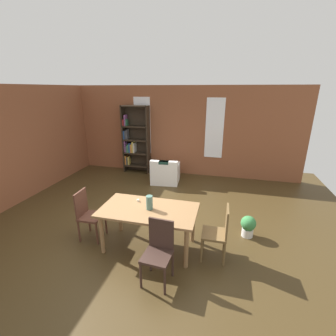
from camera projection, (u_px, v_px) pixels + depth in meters
The scene contains 13 objects.
ground_plane at pixel (141, 228), 4.80m from camera, with size 8.99×8.99×0.00m, color #403118.
back_wall_brick at pixel (178, 131), 7.57m from camera, with size 7.70×0.12×2.82m, color brown.
window_pane_0 at pixel (142, 126), 7.74m from camera, with size 0.55×0.02×1.83m, color white.
window_pane_1 at pixel (214, 129), 7.19m from camera, with size 0.55×0.02×1.83m, color white.
dining_table at pixel (149, 214), 4.05m from camera, with size 1.66×0.90×0.76m.
vase_on_table at pixel (149, 203), 3.97m from camera, with size 0.11×0.11×0.24m, color #4C7266.
tealight_candle_0 at pixel (138, 200), 4.27m from camera, with size 0.04×0.04×0.04m, color silver.
dining_chair_near_right at pixel (159, 250), 3.39m from camera, with size 0.43×0.43×0.95m.
dining_chair_head_left at pixel (88, 213), 4.37m from camera, with size 0.41×0.41×0.95m.
dining_chair_head_right at pixel (219, 231), 3.82m from camera, with size 0.41×0.41×0.95m.
bookshelf_tall at pixel (135, 140), 7.77m from camera, with size 0.89×0.32×2.21m.
armchair_white at pixel (165, 173), 7.10m from camera, with size 0.87×0.87×0.75m.
potted_plant_by_shelf at pixel (248, 225), 4.49m from camera, with size 0.29×0.29×0.42m.
Camera 1 is at (1.55, -3.88, 2.72)m, focal length 25.07 mm.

